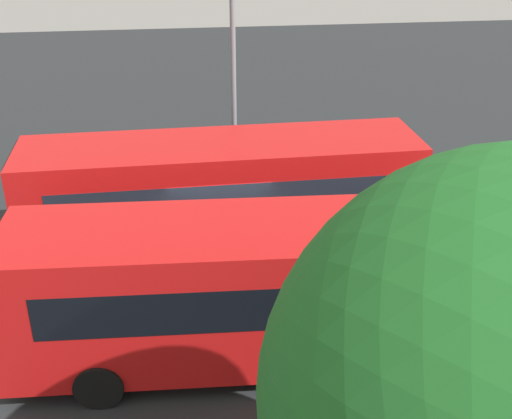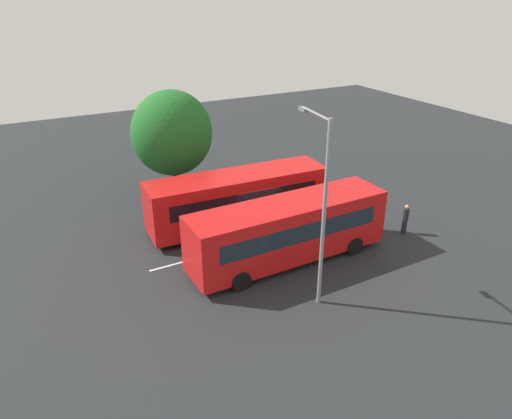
% 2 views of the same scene
% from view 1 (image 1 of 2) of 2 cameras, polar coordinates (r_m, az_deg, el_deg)
% --- Properties ---
extents(ground_plane, '(65.73, 65.73, 0.00)m').
position_cam_1_polar(ground_plane, '(15.73, -2.67, -7.69)').
color(ground_plane, '#232628').
extents(bus_far_left, '(10.15, 2.76, 3.09)m').
position_cam_1_polar(bus_far_left, '(16.87, -3.09, 1.45)').
color(bus_far_left, red).
rests_on(bus_far_left, ground).
extents(bus_center_left, '(10.22, 3.00, 3.09)m').
position_cam_1_polar(bus_center_left, '(12.99, 0.70, -6.83)').
color(bus_center_left, red).
rests_on(bus_center_left, ground).
extents(street_lamp, '(0.53, 2.60, 8.04)m').
position_cam_1_polar(street_lamp, '(19.17, -2.06, 13.83)').
color(street_lamp, gray).
rests_on(street_lamp, ground).
extents(depot_tree, '(5.07, 4.56, 6.77)m').
position_cam_1_polar(depot_tree, '(7.46, 20.49, -14.92)').
color(depot_tree, '#4C3823').
rests_on(depot_tree, ground).
extents(lane_stripe_outer_left, '(13.04, 0.24, 0.01)m').
position_cam_1_polar(lane_stripe_outer_left, '(15.73, -2.67, -7.68)').
color(lane_stripe_outer_left, silver).
rests_on(lane_stripe_outer_left, ground).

